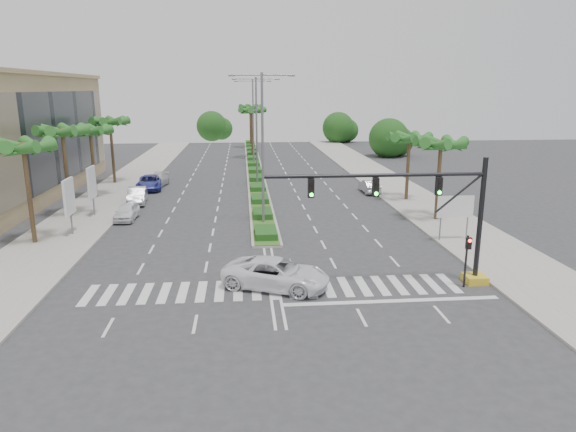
# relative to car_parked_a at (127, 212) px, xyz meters

# --- Properties ---
(ground) EXTENTS (160.00, 160.00, 0.00)m
(ground) POSITION_rel_car_parked_a_xyz_m (11.43, -16.52, -0.68)
(ground) COLOR #333335
(ground) RESTS_ON ground
(footpath_right) EXTENTS (6.00, 120.00, 0.15)m
(footpath_right) POSITION_rel_car_parked_a_xyz_m (26.63, 3.48, -0.61)
(footpath_right) COLOR gray
(footpath_right) RESTS_ON ground
(footpath_left) EXTENTS (6.00, 120.00, 0.15)m
(footpath_left) POSITION_rel_car_parked_a_xyz_m (-3.77, 3.48, -0.61)
(footpath_left) COLOR gray
(footpath_left) RESTS_ON ground
(median) EXTENTS (2.20, 75.00, 0.20)m
(median) POSITION_rel_car_parked_a_xyz_m (11.43, 28.48, -0.58)
(median) COLOR gray
(median) RESTS_ON ground
(median_grass) EXTENTS (1.80, 75.00, 0.04)m
(median_grass) POSITION_rel_car_parked_a_xyz_m (11.43, 28.48, -0.46)
(median_grass) COLOR #325A1E
(median_grass) RESTS_ON median
(signal_gantry) EXTENTS (12.60, 1.20, 7.20)m
(signal_gantry) POSITION_rel_car_parked_a_xyz_m (20.70, -16.53, 2.78)
(signal_gantry) COLOR gold
(signal_gantry) RESTS_ON ground
(pedestrian_signal) EXTENTS (0.28, 0.36, 3.00)m
(pedestrian_signal) POSITION_rel_car_parked_a_xyz_m (22.03, -17.20, 1.36)
(pedestrian_signal) COLOR black
(pedestrian_signal) RESTS_ON ground
(direction_sign) EXTENTS (2.70, 0.11, 3.40)m
(direction_sign) POSITION_rel_car_parked_a_xyz_m (24.93, -8.53, 1.77)
(direction_sign) COLOR slate
(direction_sign) RESTS_ON ground
(billboard_near) EXTENTS (0.18, 2.10, 4.35)m
(billboard_near) POSITION_rel_car_parked_a_xyz_m (-3.07, -4.52, 2.28)
(billboard_near) COLOR slate
(billboard_near) RESTS_ON ground
(billboard_far) EXTENTS (0.18, 2.10, 4.35)m
(billboard_far) POSITION_rel_car_parked_a_xyz_m (-3.07, 1.48, 2.28)
(billboard_far) COLOR slate
(billboard_far) RESTS_ON ground
(palm_left_near) EXTENTS (4.57, 4.68, 7.55)m
(palm_left_near) POSITION_rel_car_parked_a_xyz_m (-5.07, -6.52, 6.01)
(palm_left_near) COLOR brown
(palm_left_near) RESTS_ON ground
(palm_left_mid) EXTENTS (4.57, 4.68, 7.95)m
(palm_left_mid) POSITION_rel_car_parked_a_xyz_m (-5.07, 1.48, 6.40)
(palm_left_mid) COLOR brown
(palm_left_mid) RESTS_ON ground
(palm_left_far) EXTENTS (4.57, 4.68, 7.35)m
(palm_left_far) POSITION_rel_car_parked_a_xyz_m (-5.07, 9.48, 5.82)
(palm_left_far) COLOR brown
(palm_left_far) RESTS_ON ground
(palm_left_end) EXTENTS (4.57, 4.68, 7.75)m
(palm_left_end) POSITION_rel_car_parked_a_xyz_m (-5.07, 17.48, 6.20)
(palm_left_end) COLOR brown
(palm_left_end) RESTS_ON ground
(palm_right_near) EXTENTS (4.57, 4.68, 7.05)m
(palm_right_near) POSITION_rel_car_parked_a_xyz_m (25.93, -2.52, 5.52)
(palm_right_near) COLOR brown
(palm_right_near) RESTS_ON ground
(palm_right_far) EXTENTS (4.57, 4.68, 6.75)m
(palm_right_far) POSITION_rel_car_parked_a_xyz_m (25.93, 5.48, 5.23)
(palm_right_far) COLOR brown
(palm_right_far) RESTS_ON ground
(palm_median_a) EXTENTS (4.57, 4.68, 8.05)m
(palm_median_a) POSITION_rel_car_parked_a_xyz_m (11.43, 38.48, 6.49)
(palm_median_a) COLOR brown
(palm_median_a) RESTS_ON ground
(palm_median_b) EXTENTS (4.57, 4.68, 8.05)m
(palm_median_b) POSITION_rel_car_parked_a_xyz_m (11.43, 53.48, 6.49)
(palm_median_b) COLOR brown
(palm_median_b) RESTS_ON ground
(streetlight_near) EXTENTS (5.10, 0.25, 12.00)m
(streetlight_near) POSITION_rel_car_parked_a_xyz_m (11.43, -2.52, 6.13)
(streetlight_near) COLOR slate
(streetlight_near) RESTS_ON ground
(streetlight_mid) EXTENTS (5.10, 0.25, 12.00)m
(streetlight_mid) POSITION_rel_car_parked_a_xyz_m (11.43, 13.48, 6.13)
(streetlight_mid) COLOR slate
(streetlight_mid) RESTS_ON ground
(streetlight_far) EXTENTS (5.10, 0.25, 12.00)m
(streetlight_far) POSITION_rel_car_parked_a_xyz_m (11.43, 29.48, 6.13)
(streetlight_far) COLOR slate
(streetlight_far) RESTS_ON ground
(car_parked_a) EXTENTS (1.72, 4.04, 1.36)m
(car_parked_a) POSITION_rel_car_parked_a_xyz_m (0.00, 0.00, 0.00)
(car_parked_a) COLOR white
(car_parked_a) RESTS_ON ground
(car_parked_b) EXTENTS (2.08, 4.81, 1.54)m
(car_parked_b) POSITION_rel_car_parked_a_xyz_m (-0.37, 6.48, 0.09)
(car_parked_b) COLOR silver
(car_parked_b) RESTS_ON ground
(car_parked_c) EXTENTS (3.00, 5.78, 1.56)m
(car_parked_c) POSITION_rel_car_parked_a_xyz_m (-0.37, 13.53, 0.10)
(car_parked_c) COLOR #313998
(car_parked_c) RESTS_ON ground
(car_parked_d) EXTENTS (2.55, 5.01, 1.39)m
(car_parked_d) POSITION_rel_car_parked_a_xyz_m (0.10, 15.23, 0.02)
(car_parked_d) COLOR silver
(car_parked_d) RESTS_ON ground
(car_crossing) EXTENTS (6.54, 4.85, 1.65)m
(car_crossing) POSITION_rel_car_parked_a_xyz_m (11.55, -16.29, 0.15)
(car_crossing) COLOR white
(car_crossing) RESTS_ON ground
(car_right) EXTENTS (1.56, 4.20, 1.37)m
(car_right) POSITION_rel_car_parked_a_xyz_m (23.23, 9.62, 0.01)
(car_right) COLOR #B2B2B7
(car_right) RESTS_ON ground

